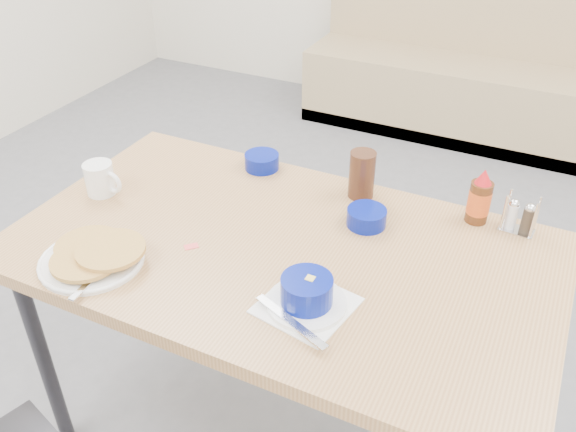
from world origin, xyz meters
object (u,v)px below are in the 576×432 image
at_px(butter_bowl, 367,217).
at_px(creamer_bowl, 262,161).
at_px(pancake_plate, 94,256).
at_px(amber_tumbler, 362,175).
at_px(grits_setting, 306,295).
at_px(syrup_bottle, 480,199).
at_px(condiment_caddy, 519,219).
at_px(dining_table, 280,265).
at_px(booth_bench, 468,75).
at_px(coffee_mug, 101,179).

bearing_deg(butter_bowl, creamer_bowl, 159.35).
bearing_deg(creamer_bowl, pancake_plate, -104.23).
bearing_deg(amber_tumbler, grits_setting, -83.66).
xyz_separation_m(creamer_bowl, syrup_bottle, (0.66, 0.00, 0.05)).
distance_m(creamer_bowl, condiment_caddy, 0.77).
relative_size(dining_table, amber_tumbler, 9.99).
xyz_separation_m(booth_bench, dining_table, (0.00, -2.53, 0.35)).
relative_size(pancake_plate, coffee_mug, 2.20).
bearing_deg(butter_bowl, pancake_plate, -140.79).
xyz_separation_m(dining_table, butter_bowl, (0.17, 0.19, 0.09)).
height_order(pancake_plate, creamer_bowl, creamer_bowl).
xyz_separation_m(amber_tumbler, syrup_bottle, (0.33, 0.02, -0.00)).
bearing_deg(booth_bench, condiment_caddy, -76.23).
relative_size(dining_table, syrup_bottle, 8.76).
bearing_deg(dining_table, syrup_bottle, 38.42).
bearing_deg(pancake_plate, grits_setting, 8.71).
height_order(creamer_bowl, butter_bowl, same).
bearing_deg(creamer_bowl, coffee_mug, -136.18).
distance_m(grits_setting, creamer_bowl, 0.65).
xyz_separation_m(butter_bowl, syrup_bottle, (0.26, 0.15, 0.05)).
xyz_separation_m(dining_table, coffee_mug, (-0.58, 0.00, 0.11)).
bearing_deg(booth_bench, butter_bowl, -85.96).
distance_m(booth_bench, condiment_caddy, 2.30).
relative_size(coffee_mug, creamer_bowl, 1.16).
bearing_deg(coffee_mug, grits_setting, -13.92).
bearing_deg(dining_table, creamer_bowl, 124.56).
relative_size(creamer_bowl, amber_tumbler, 0.76).
relative_size(booth_bench, coffee_mug, 15.34).
relative_size(grits_setting, creamer_bowl, 2.23).
xyz_separation_m(booth_bench, condiment_caddy, (0.54, -2.19, 0.45)).
xyz_separation_m(coffee_mug, creamer_bowl, (0.35, 0.34, -0.03)).
bearing_deg(syrup_bottle, butter_bowl, -150.17).
relative_size(coffee_mug, syrup_bottle, 0.78).
height_order(dining_table, amber_tumbler, amber_tumbler).
distance_m(booth_bench, coffee_mug, 2.64).
distance_m(amber_tumbler, syrup_bottle, 0.33).
bearing_deg(butter_bowl, syrup_bottle, 29.83).
xyz_separation_m(booth_bench, syrup_bottle, (0.43, -2.19, 0.48)).
bearing_deg(butter_bowl, grits_setting, -91.60).
bearing_deg(pancake_plate, amber_tumbler, 50.24).
bearing_deg(creamer_bowl, grits_setting, -53.06).
bearing_deg(amber_tumbler, dining_table, -107.16).
bearing_deg(syrup_bottle, condiment_caddy, 0.00).
distance_m(booth_bench, syrup_bottle, 2.29).
distance_m(pancake_plate, butter_bowl, 0.71).
xyz_separation_m(butter_bowl, condiment_caddy, (0.37, 0.15, 0.01)).
xyz_separation_m(amber_tumbler, condiment_caddy, (0.44, 0.02, -0.03)).
bearing_deg(creamer_bowl, booth_bench, 83.91).
bearing_deg(syrup_bottle, coffee_mug, -161.67).
relative_size(dining_table, coffee_mug, 11.30).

